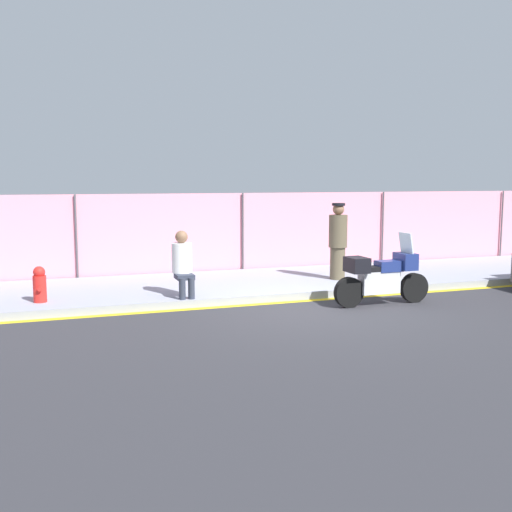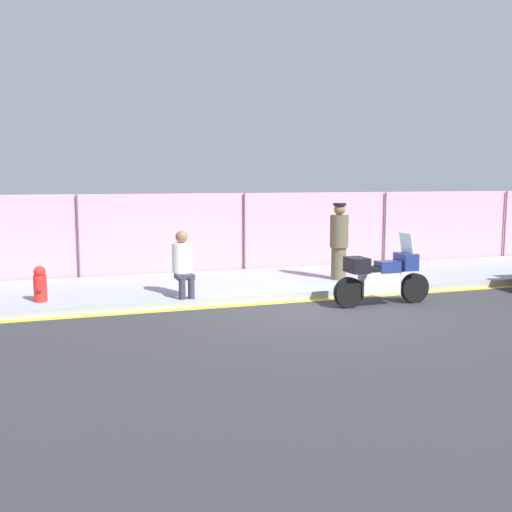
{
  "view_description": "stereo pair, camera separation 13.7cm",
  "coord_description": "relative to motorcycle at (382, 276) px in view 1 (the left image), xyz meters",
  "views": [
    {
      "loc": [
        -4.85,
        -10.39,
        2.54
      ],
      "look_at": [
        -0.88,
        1.01,
        0.98
      ],
      "focal_mm": 42.0,
      "sensor_mm": 36.0,
      "label": 1
    },
    {
      "loc": [
        -4.72,
        -10.43,
        2.54
      ],
      "look_at": [
        -0.88,
        1.01,
        0.98
      ],
      "focal_mm": 42.0,
      "sensor_mm": 36.0,
      "label": 2
    }
  ],
  "objects": [
    {
      "name": "motorcycle",
      "position": [
        0.0,
        0.0,
        0.0
      ],
      "size": [
        2.13,
        0.51,
        1.46
      ],
      "rotation": [
        0.0,
        0.0,
        0.01
      ],
      "color": "black",
      "rests_on": "ground_plane"
    },
    {
      "name": "fire_hydrant",
      "position": [
        -6.53,
        1.73,
        -0.08
      ],
      "size": [
        0.25,
        0.31,
        0.7
      ],
      "color": "red",
      "rests_on": "sidewalk"
    },
    {
      "name": "person_seated_on_curb",
      "position": [
        -3.77,
        1.43,
        0.31
      ],
      "size": [
        0.41,
        0.7,
        1.34
      ],
      "color": "#2D3342",
      "rests_on": "sidewalk"
    },
    {
      "name": "officer_standing",
      "position": [
        0.16,
        2.26,
        0.5
      ],
      "size": [
        0.44,
        0.44,
        1.81
      ],
      "color": "brown",
      "rests_on": "sidewalk"
    },
    {
      "name": "ground_plane",
      "position": [
        -1.47,
        -0.04,
        -0.59
      ],
      "size": [
        120.0,
        120.0,
        0.0
      ],
      "primitive_type": "plane",
      "color": "#2D2D33"
    },
    {
      "name": "storefront_fence",
      "position": [
        -1.47,
        4.63,
        0.5
      ],
      "size": [
        29.78,
        0.17,
        2.17
      ],
      "color": "pink",
      "rests_on": "ground_plane"
    },
    {
      "name": "sidewalk",
      "position": [
        -1.47,
        2.75,
        -0.51
      ],
      "size": [
        31.34,
        3.59,
        0.16
      ],
      "color": "#8E93A3",
      "rests_on": "ground_plane"
    },
    {
      "name": "curb_paint_stripe",
      "position": [
        -1.47,
        0.86,
        -0.59
      ],
      "size": [
        31.34,
        0.18,
        0.01
      ],
      "color": "gold",
      "rests_on": "ground_plane"
    }
  ]
}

